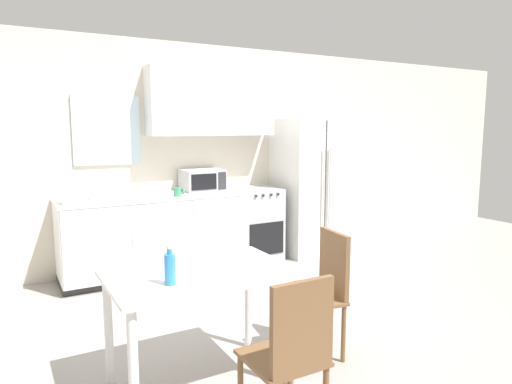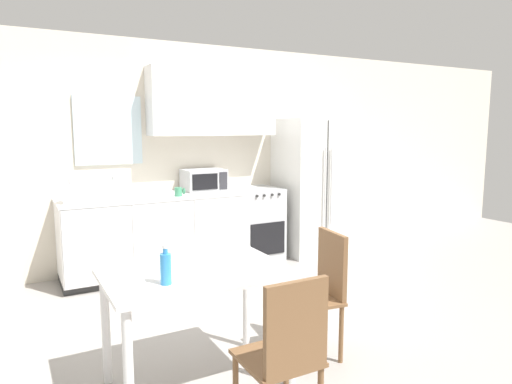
{
  "view_description": "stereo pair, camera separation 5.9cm",
  "coord_description": "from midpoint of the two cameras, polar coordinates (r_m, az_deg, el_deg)",
  "views": [
    {
      "loc": [
        -1.85,
        -3.43,
        1.69
      ],
      "look_at": [
        0.35,
        0.48,
        1.05
      ],
      "focal_mm": 32.0,
      "sensor_mm": 36.0,
      "label": 1
    },
    {
      "loc": [
        -1.8,
        -3.46,
        1.69
      ],
      "look_at": [
        0.35,
        0.48,
        1.05
      ],
      "focal_mm": 32.0,
      "sensor_mm": 36.0,
      "label": 2
    }
  ],
  "objects": [
    {
      "name": "microwave",
      "position": [
        5.59,
        -6.25,
        1.51
      ],
      "size": [
        0.49,
        0.39,
        0.26
      ],
      "color": "#B7BABC",
      "rests_on": "kitchen_counter"
    },
    {
      "name": "dining_chair_near",
      "position": [
        2.54,
        4.6,
        -18.93
      ],
      "size": [
        0.4,
        0.4,
        0.93
      ],
      "rotation": [
        0.0,
        0.0,
        0.0
      ],
      "color": "brown",
      "rests_on": "ground_plane"
    },
    {
      "name": "kitchen_sink",
      "position": [
        5.2,
        -16.69,
        -0.55
      ],
      "size": [
        0.55,
        0.44,
        0.23
      ],
      "color": "#B7BABC",
      "rests_on": "kitchen_counter"
    },
    {
      "name": "drink_bottle",
      "position": [
        2.74,
        -10.6,
        -9.3
      ],
      "size": [
        0.07,
        0.07,
        0.23
      ],
      "color": "#338CD8",
      "rests_on": "dining_table"
    },
    {
      "name": "refrigerator",
      "position": [
        6.2,
        7.06,
        0.74
      ],
      "size": [
        0.82,
        0.78,
        1.81
      ],
      "color": "silver",
      "rests_on": "ground_plane"
    },
    {
      "name": "dining_table",
      "position": [
        3.02,
        -6.81,
        -11.88
      ],
      "size": [
        1.16,
        0.75,
        0.78
      ],
      "color": "white",
      "rests_on": "ground_plane"
    },
    {
      "name": "dining_chair_side",
      "position": [
        3.47,
        8.69,
        -11.39
      ],
      "size": [
        0.45,
        0.45,
        0.93
      ],
      "rotation": [
        0.0,
        0.0,
        1.43
      ],
      "color": "brown",
      "rests_on": "ground_plane"
    },
    {
      "name": "kitchen_counter",
      "position": [
        5.38,
        -12.11,
        -5.23
      ],
      "size": [
        2.09,
        0.67,
        0.92
      ],
      "color": "#333333",
      "rests_on": "ground_plane"
    },
    {
      "name": "coffee_mug",
      "position": [
        5.18,
        -9.28,
        0.04
      ],
      "size": [
        0.12,
        0.08,
        0.1
      ],
      "color": "#3F8C66",
      "rests_on": "kitchen_counter"
    },
    {
      "name": "ground_plane",
      "position": [
        4.25,
        -0.71,
        -15.3
      ],
      "size": [
        12.0,
        12.0,
        0.0
      ],
      "primitive_type": "plane",
      "color": "gray"
    },
    {
      "name": "oven_range",
      "position": [
        5.9,
        0.27,
        -3.95
      ],
      "size": [
        0.56,
        0.63,
        0.92
      ],
      "color": "#B7BABC",
      "rests_on": "ground_plane"
    },
    {
      "name": "wall_back",
      "position": [
        5.69,
        -9.2,
        5.69
      ],
      "size": [
        12.0,
        0.38,
        2.7
      ],
      "color": "beige",
      "rests_on": "ground_plane"
    },
    {
      "name": "grocery_bag_0",
      "position": [
        4.98,
        -21.35,
        0.09
      ],
      "size": [
        0.26,
        0.22,
        0.29
      ],
      "rotation": [
        0.0,
        0.0,
        -0.11
      ],
      "color": "white",
      "rests_on": "kitchen_counter"
    }
  ]
}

